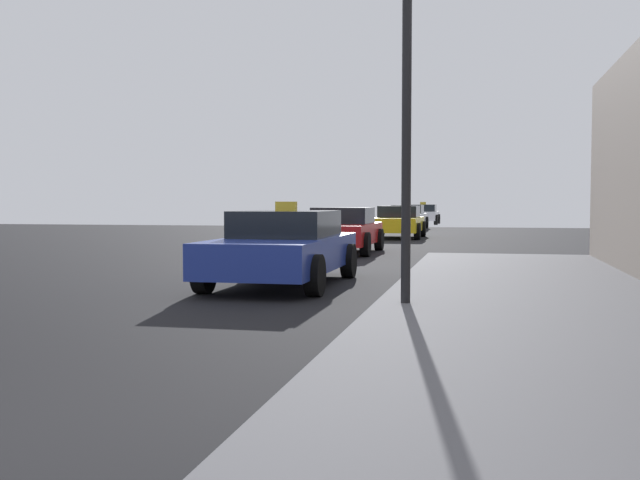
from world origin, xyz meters
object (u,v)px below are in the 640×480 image
object	(u,v)px
car_blue	(284,247)
car_white	(407,217)
car_silver	(423,214)
car_yellow	(399,222)
street_lamp	(407,73)
car_red	(342,230)

from	to	relation	value
car_blue	car_white	bearing A→B (deg)	-88.89
car_blue	car_silver	world-z (taller)	same
car_yellow	car_silver	bearing A→B (deg)	-88.44
car_silver	car_blue	bearing A→B (deg)	90.69
car_blue	car_yellow	distance (m)	17.15
street_lamp	car_yellow	xyz separation A→B (m)	(-2.32, 20.13, -2.38)
car_yellow	car_white	size ratio (longest dim) A/B	0.92
street_lamp	car_blue	xyz separation A→B (m)	(-2.40, 2.98, -2.37)
street_lamp	car_white	world-z (taller)	street_lamp
car_blue	car_yellow	world-z (taller)	car_blue
street_lamp	car_blue	size ratio (longest dim) A/B	0.93
car_silver	car_red	bearing A→B (deg)	89.85
street_lamp	car_yellow	world-z (taller)	street_lamp
car_blue	car_white	distance (m)	26.69
car_yellow	car_silver	world-z (taller)	car_silver
car_red	car_white	size ratio (longest dim) A/B	0.92
car_red	car_silver	world-z (taller)	car_silver
car_yellow	car_white	xyz separation A→B (m)	(-0.60, 9.53, 0.00)
car_blue	car_red	bearing A→B (deg)	-86.49
street_lamp	car_yellow	size ratio (longest dim) A/B	1.02
street_lamp	car_red	bearing A→B (deg)	104.61
car_silver	street_lamp	bearing A→B (deg)	94.17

